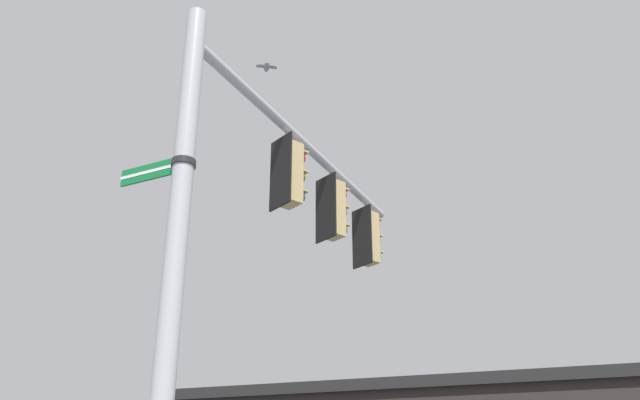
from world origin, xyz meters
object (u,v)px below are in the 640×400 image
Objects in this scene: street_name_sign at (167,168)px; traffic_light_mid_inner at (334,210)px; bird_flying at (267,67)px; traffic_light_mid_outer at (369,238)px; traffic_light_nearest_pole at (290,174)px.

traffic_light_mid_inner is at bearing 110.68° from street_name_sign.
bird_flying reaches higher than traffic_light_mid_inner.
bird_flying reaches higher than traffic_light_mid_outer.
street_name_sign is (2.17, -5.47, -1.01)m from traffic_light_mid_outer.
traffic_light_mid_inner reaches higher than street_name_sign.
street_name_sign is 4.75m from bird_flying.
traffic_light_nearest_pole is 1.00× the size of traffic_light_mid_outer.
traffic_light_mid_outer is (-0.66, 1.48, 0.00)m from traffic_light_mid_inner.
traffic_light_nearest_pole is 2.73m from bird_flying.
bird_flying is at bearing -81.62° from traffic_light_mid_outer.
traffic_light_mid_outer is at bearing 114.09° from traffic_light_mid_inner.
traffic_light_mid_inner is at bearing -65.91° from traffic_light_mid_outer.
traffic_light_nearest_pole is at bearing -4.37° from bird_flying.
traffic_light_nearest_pole reaches higher than street_name_sign.
traffic_light_mid_inner is 1.62m from traffic_light_mid_outer.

